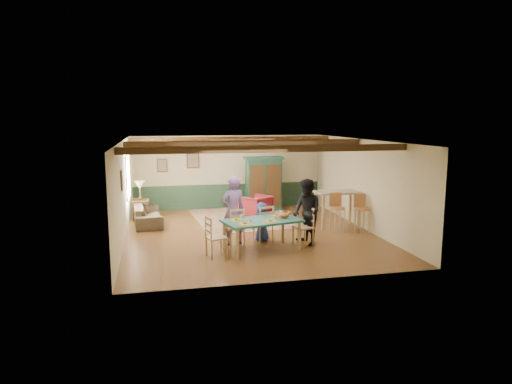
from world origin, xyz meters
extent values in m
plane|color=#583418|center=(0.00, 0.00, 0.00)|extent=(8.00, 8.00, 0.00)
cube|color=beige|center=(0.00, 4.00, 1.35)|extent=(7.00, 0.02, 2.70)
cube|color=beige|center=(-3.50, 0.00, 1.35)|extent=(0.02, 8.00, 2.70)
cube|color=beige|center=(3.50, 0.00, 1.35)|extent=(0.02, 8.00, 2.70)
cube|color=silver|center=(0.00, 0.00, 2.70)|extent=(7.00, 8.00, 0.02)
cube|color=#1B3322|center=(0.00, 3.98, 0.45)|extent=(6.95, 0.03, 0.90)
cube|color=#34210E|center=(0.00, -2.30, 2.61)|extent=(6.95, 0.16, 0.16)
cube|color=#34210E|center=(0.00, 0.40, 2.61)|extent=(6.95, 0.16, 0.16)
cube|color=#34210E|center=(0.00, 3.00, 2.61)|extent=(6.95, 0.16, 0.16)
imported|color=#73528C|center=(-0.67, -1.02, 0.91)|extent=(0.75, 0.58, 1.83)
imported|color=black|center=(1.23, -1.43, 0.87)|extent=(0.84, 0.98, 1.75)
imported|color=navy|center=(0.16, -0.82, 0.53)|extent=(0.59, 0.45, 1.06)
cube|color=tan|center=(0.24, 2.09, 0.01)|extent=(3.53, 4.08, 0.01)
cube|color=#16372B|center=(1.17, 3.28, 0.98)|extent=(1.40, 0.58, 1.96)
imported|color=#56111A|center=(0.59, 1.90, 0.40)|extent=(1.21, 1.21, 0.80)
imported|color=#3C3326|center=(-2.92, 1.89, 0.30)|extent=(0.97, 2.14, 0.61)
camera|label=1|loc=(-2.59, -12.63, 3.31)|focal=32.00mm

